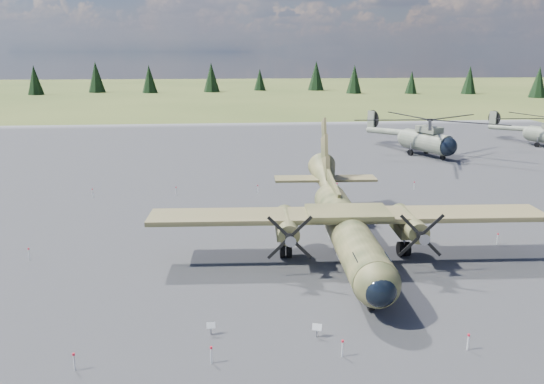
{
  "coord_description": "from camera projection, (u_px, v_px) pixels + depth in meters",
  "views": [
    {
      "loc": [
        -3.2,
        -34.81,
        13.62
      ],
      "look_at": [
        0.15,
        2.0,
        3.83
      ],
      "focal_mm": 35.0,
      "sensor_mm": 36.0,
      "label": 1
    }
  ],
  "objects": [
    {
      "name": "transport_plane",
      "position": [
        345.0,
        220.0,
        36.29
      ],
      "size": [
        26.35,
        23.93,
        8.69
      ],
      "rotation": [
        0.0,
        0.0,
        -0.05
      ],
      "color": "#333B20",
      "rests_on": "ground"
    },
    {
      "name": "treeline",
      "position": [
        214.0,
        189.0,
        35.53
      ],
      "size": [
        326.91,
        330.7,
        10.94
      ],
      "color": "black",
      "rests_on": "ground"
    },
    {
      "name": "helicopter_near",
      "position": [
        426.0,
        129.0,
        70.56
      ],
      "size": [
        26.24,
        26.24,
        5.1
      ],
      "rotation": [
        0.0,
        0.0,
        0.4
      ],
      "color": "slate",
      "rests_on": "ground"
    },
    {
      "name": "info_placard_left",
      "position": [
        211.0,
        327.0,
        26.23
      ],
      "size": [
        0.43,
        0.19,
        0.67
      ],
      "rotation": [
        0.0,
        0.0,
        0.02
      ],
      "color": "gray",
      "rests_on": "ground"
    },
    {
      "name": "info_placard_right",
      "position": [
        317.0,
        328.0,
        25.99
      ],
      "size": [
        0.5,
        0.32,
        0.73
      ],
      "rotation": [
        0.0,
        0.0,
        -0.3
      ],
      "color": "gray",
      "rests_on": "ground"
    },
    {
      "name": "barrier_fence",
      "position": [
        266.0,
        246.0,
        37.03
      ],
      "size": [
        33.12,
        29.62,
        0.85
      ],
      "color": "silver",
      "rests_on": "ground"
    },
    {
      "name": "ground",
      "position": [
        272.0,
        252.0,
        37.28
      ],
      "size": [
        500.0,
        500.0,
        0.0
      ],
      "primitive_type": "plane",
      "color": "brown",
      "rests_on": "ground"
    },
    {
      "name": "apron",
      "position": [
        262.0,
        211.0,
        46.91
      ],
      "size": [
        120.0,
        120.0,
        0.04
      ],
      "primitive_type": "cube",
      "color": "slate",
      "rests_on": "ground"
    }
  ]
}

